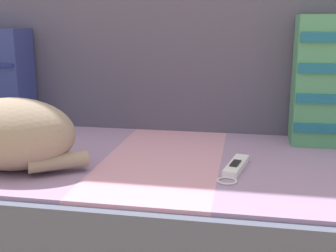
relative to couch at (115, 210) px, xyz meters
The scene contains 4 objects.
couch is the anchor object (origin of this frame).
sofa_backrest 0.54m from the couch, 90.00° to the left, with size 2.01×0.14×0.47m.
sleeping_cat 0.41m from the couch, 135.49° to the right, with size 0.39×0.24×0.19m.
game_remote_far 0.43m from the couch, 17.24° to the right, with size 0.08×0.20×0.02m.
Camera 1 is at (0.38, -1.01, 0.74)m, focal length 45.00 mm.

